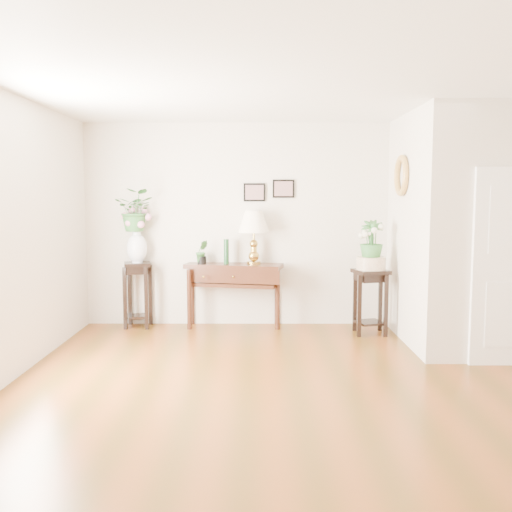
{
  "coord_description": "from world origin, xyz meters",
  "views": [
    {
      "loc": [
        -0.61,
        -5.17,
        1.8
      ],
      "look_at": [
        -0.63,
        1.3,
        1.12
      ],
      "focal_mm": 40.0,
      "sensor_mm": 36.0,
      "label": 1
    }
  ],
  "objects_px": {
    "plant_stand_b": "(370,302)",
    "plant_stand_a": "(138,295)",
    "console_table": "(234,295)",
    "table_lamp": "(254,238)"
  },
  "relations": [
    {
      "from": "plant_stand_b",
      "to": "plant_stand_a",
      "type": "bearing_deg",
      "value": 172.9
    },
    {
      "from": "console_table",
      "to": "plant_stand_a",
      "type": "relative_size",
      "value": 1.47
    },
    {
      "from": "console_table",
      "to": "plant_stand_a",
      "type": "height_order",
      "value": "plant_stand_a"
    },
    {
      "from": "plant_stand_b",
      "to": "table_lamp",
      "type": "bearing_deg",
      "value": 165.2
    },
    {
      "from": "plant_stand_a",
      "to": "console_table",
      "type": "bearing_deg",
      "value": 0.61
    },
    {
      "from": "table_lamp",
      "to": "plant_stand_a",
      "type": "height_order",
      "value": "table_lamp"
    },
    {
      "from": "plant_stand_a",
      "to": "plant_stand_b",
      "type": "height_order",
      "value": "plant_stand_a"
    },
    {
      "from": "table_lamp",
      "to": "plant_stand_b",
      "type": "height_order",
      "value": "table_lamp"
    },
    {
      "from": "console_table",
      "to": "plant_stand_b",
      "type": "bearing_deg",
      "value": -0.8
    },
    {
      "from": "table_lamp",
      "to": "plant_stand_b",
      "type": "xyz_separation_m",
      "value": [
        1.52,
        -0.4,
        -0.8
      ]
    }
  ]
}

